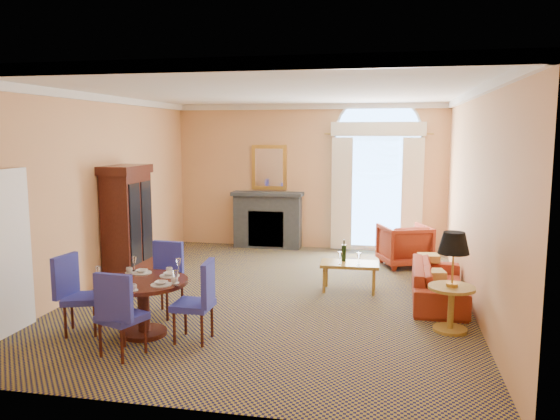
% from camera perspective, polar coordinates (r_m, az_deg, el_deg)
% --- Properties ---
extents(ground, '(7.50, 7.50, 0.00)m').
position_cam_1_polar(ground, '(8.84, -0.65, -8.82)').
color(ground, '#141540').
rests_on(ground, ground).
extents(room_envelope, '(6.04, 7.52, 3.45)m').
position_cam_1_polar(room_envelope, '(9.12, 0.05, 7.70)').
color(room_envelope, '#EAAC6F').
rests_on(room_envelope, ground).
extents(armoire, '(0.58, 1.03, 2.01)m').
position_cam_1_polar(armoire, '(9.92, -15.68, -1.51)').
color(armoire, '#34120B').
rests_on(armoire, ground).
extents(dining_table, '(1.14, 1.14, 0.92)m').
position_cam_1_polar(dining_table, '(7.22, -14.11, -8.47)').
color(dining_table, '#34120B').
rests_on(dining_table, ground).
extents(dining_chair_north, '(0.55, 0.55, 1.03)m').
position_cam_1_polar(dining_chair_north, '(8.00, -11.81, -6.47)').
color(dining_chair_north, '#282CA0').
rests_on(dining_chair_north, ground).
extents(dining_chair_south, '(0.59, 0.59, 1.03)m').
position_cam_1_polar(dining_chair_south, '(6.54, -16.56, -9.93)').
color(dining_chair_south, '#282CA0').
rests_on(dining_chair_south, ground).
extents(dining_chair_east, '(0.50, 0.48, 1.03)m').
position_cam_1_polar(dining_chair_east, '(6.85, -8.33, -8.87)').
color(dining_chair_east, '#282CA0').
rests_on(dining_chair_east, ground).
extents(dining_chair_west, '(0.58, 0.58, 1.03)m').
position_cam_1_polar(dining_chair_west, '(7.55, -20.70, -7.70)').
color(dining_chair_west, '#282CA0').
rests_on(dining_chair_west, ground).
extents(sofa, '(0.82, 1.99, 0.57)m').
position_cam_1_polar(sofa, '(8.78, 16.23, -7.33)').
color(sofa, '#A2351D').
rests_on(sofa, ground).
extents(armchair, '(1.13, 1.15, 0.82)m').
position_cam_1_polar(armchair, '(10.86, 12.86, -3.61)').
color(armchair, '#A2351D').
rests_on(armchair, ground).
extents(coffee_table, '(0.96, 0.56, 0.83)m').
position_cam_1_polar(coffee_table, '(8.99, 7.25, -5.68)').
color(coffee_table, '#AD8534').
rests_on(coffee_table, ground).
extents(side_table, '(0.60, 0.60, 1.29)m').
position_cam_1_polar(side_table, '(7.40, 17.59, -5.86)').
color(side_table, '#AD8534').
rests_on(side_table, ground).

